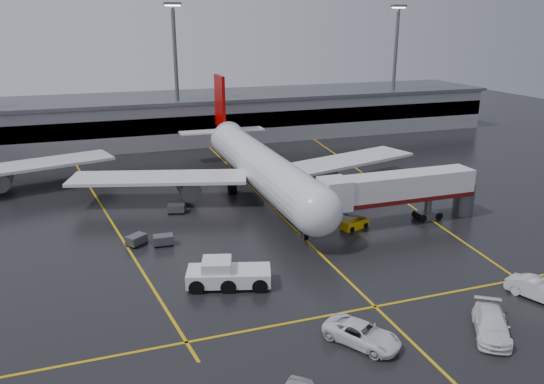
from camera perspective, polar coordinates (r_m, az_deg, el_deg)
name	(u,v)px	position (r m, az deg, el deg)	size (l,w,h in m)	color
ground	(282,217)	(63.27, 1.12, -2.75)	(220.00, 220.00, 0.00)	black
apron_line_centre	(282,217)	(63.27, 1.12, -2.74)	(0.25, 90.00, 0.02)	gold
apron_line_stop	(375,307)	(45.18, 11.00, -11.98)	(60.00, 0.25, 0.02)	gold
apron_line_left	(104,209)	(69.23, -17.61, -1.77)	(0.25, 70.00, 0.02)	gold
apron_line_right	(374,181)	(79.23, 10.90, 1.20)	(0.25, 70.00, 0.02)	gold
terminal	(199,117)	(107.03, -7.83, 8.02)	(122.00, 19.00, 8.60)	gray
light_mast_mid	(176,67)	(99.10, -10.28, 13.05)	(3.00, 1.20, 25.45)	#595B60
light_mast_right	(395,61)	(115.09, 13.06, 13.51)	(3.00, 1.20, 25.45)	#595B60
main_airliner	(257,164)	(70.75, -1.57, 3.06)	(48.80, 45.60, 14.10)	silver
jet_bridge	(399,191)	(61.98, 13.45, 0.15)	(19.90, 3.40, 6.05)	silver
pushback_tractor	(226,275)	(47.29, -4.91, -8.85)	(7.82, 4.95, 2.60)	silver
belt_loader	(355,224)	(60.65, 8.86, -3.39)	(3.49, 2.29, 2.05)	#E4B009
service_van_a	(362,334)	(40.06, 9.65, -14.79)	(2.62, 5.68, 1.58)	white
service_van_b	(491,324)	(43.65, 22.48, -13.00)	(2.36, 5.79, 1.68)	white
service_van_c	(539,290)	(50.29, 26.76, -9.37)	(1.83, 5.23, 1.72)	silver
baggage_cart_a	(163,240)	(56.50, -11.58, -5.03)	(2.06, 1.39, 1.12)	#595B60
baggage_cart_b	(136,240)	(57.17, -14.34, -4.96)	(2.38, 2.26, 1.12)	#595B60
baggage_cart_c	(176,208)	(65.53, -10.24, -1.72)	(2.27, 1.78, 1.12)	#595B60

